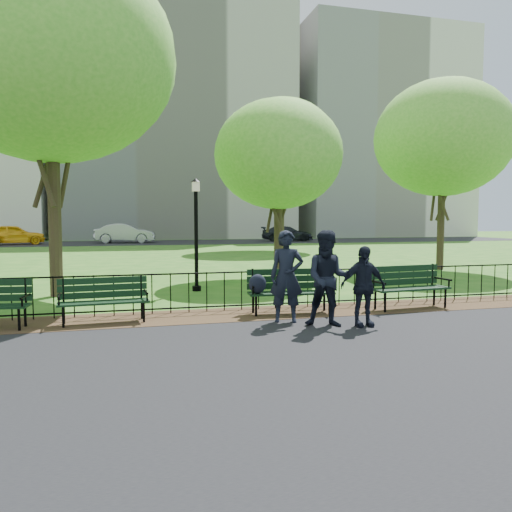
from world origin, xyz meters
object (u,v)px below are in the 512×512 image
object	(u,v)px
park_bench_left_a	(104,295)
sedan_dark	(287,234)
tree_far_e	(282,145)
person_mid	(328,279)
tree_near_e	(278,155)
lamppost	(196,230)
tree_near_w	(50,55)
person_left	(287,276)
park_bench_main	(279,285)
tree_mid_e	(443,138)
sedan_silver	(125,233)
person_right	(363,286)
park_bench_right_a	(408,282)
taxi	(13,235)

from	to	relation	value
park_bench_left_a	sedan_dark	bearing A→B (deg)	61.50
tree_far_e	person_mid	distance (m)	24.13
tree_near_e	person_mid	size ratio (longest dim) A/B	3.32
lamppost	tree_far_e	distance (m)	19.59
tree_near_w	person_mid	size ratio (longest dim) A/B	4.91
park_bench_left_a	sedan_dark	distance (m)	36.48
park_bench_left_a	person_left	size ratio (longest dim) A/B	0.96
park_bench_main	person_mid	world-z (taller)	person_mid
tree_mid_e	sedan_silver	world-z (taller)	tree_mid_e
tree_near_e	sedan_silver	bearing A→B (deg)	100.80
park_bench_main	tree_far_e	size ratio (longest dim) A/B	0.20
person_left	person_mid	distance (m)	0.88
park_bench_left_a	sedan_silver	size ratio (longest dim) A/B	0.36
park_bench_left_a	sedan_silver	world-z (taller)	sedan_silver
sedan_dark	person_mid	bearing A→B (deg)	173.38
tree_near_e	person_right	world-z (taller)	tree_near_e
tree_near_e	person_left	world-z (taller)	tree_near_e
tree_mid_e	sedan_dark	bearing A→B (deg)	85.83
park_bench_right_a	tree_mid_e	world-z (taller)	tree_mid_e
park_bench_right_a	tree_near_e	bearing A→B (deg)	94.80
lamppost	sedan_silver	distance (m)	29.60
person_mid	sedan_dark	size ratio (longest dim) A/B	0.39
tree_mid_e	taxi	size ratio (longest dim) A/B	1.63
park_bench_main	person_mid	bearing A→B (deg)	-64.34
tree_far_e	person_mid	size ratio (longest dim) A/B	5.32
park_bench_right_a	tree_near_w	xyz separation A→B (m)	(-8.15, 4.03, 5.71)
park_bench_left_a	tree_near_e	xyz separation A→B (m)	(5.59, 6.28, 3.71)
person_left	tree_near_e	bearing A→B (deg)	91.19
park_bench_right_a	person_mid	xyz separation A→B (m)	(-2.56, -1.37, 0.32)
park_bench_left_a	tree_mid_e	xyz separation A→B (m)	(12.93, 7.52, 4.76)
person_left	person_right	xyz separation A→B (m)	(1.30, -0.76, -0.14)
park_bench_left_a	sedan_silver	bearing A→B (deg)	84.78
person_mid	lamppost	bearing A→B (deg)	129.69
tree_near_w	tree_mid_e	size ratio (longest dim) A/B	1.19
tree_far_e	person_left	distance (m)	23.76
tree_near_w	tree_near_e	world-z (taller)	tree_near_w
park_bench_right_a	lamppost	bearing A→B (deg)	131.35
person_left	sedan_dark	size ratio (longest dim) A/B	0.39
person_mid	sedan_dark	xyz separation A→B (m)	(10.61, 34.80, -0.24)
park_bench_right_a	tree_mid_e	xyz separation A→B (m)	(6.16, 7.61, 4.70)
lamppost	taxi	bearing A→B (deg)	110.24
tree_near_e	sedan_dark	size ratio (longest dim) A/B	1.31
park_bench_right_a	person_mid	distance (m)	2.93
park_bench_left_a	park_bench_right_a	distance (m)	6.78
tree_mid_e	sedan_silver	distance (m)	29.17
tree_far_e	sedan_silver	world-z (taller)	tree_far_e
person_mid	sedan_silver	xyz separation A→B (m)	(-3.81, 34.94, -0.11)
person_right	sedan_dark	size ratio (longest dim) A/B	0.33
park_bench_main	park_bench_right_a	bearing A→B (deg)	3.52
tree_mid_e	person_mid	xyz separation A→B (m)	(-8.72, -8.98, -4.38)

